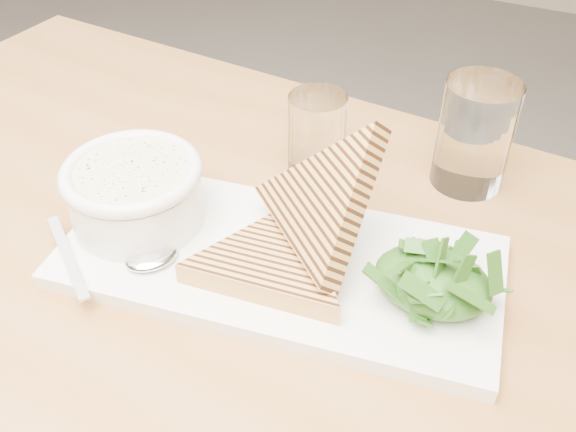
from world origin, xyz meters
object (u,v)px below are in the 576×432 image
at_px(glass_near, 317,136).
at_px(glass_far, 475,135).
at_px(platter, 279,262).
at_px(soup_bowl, 136,198).
at_px(table_top, 213,320).

distance_m(glass_near, glass_far, 0.17).
relative_size(platter, soup_bowl, 3.18).
height_order(platter, soup_bowl, soup_bowl).
distance_m(platter, glass_far, 0.26).
bearing_deg(platter, soup_bowl, -175.19).
distance_m(platter, glass_near, 0.17).
height_order(soup_bowl, glass_far, glass_far).
height_order(table_top, platter, platter).
bearing_deg(soup_bowl, table_top, -26.06).
bearing_deg(soup_bowl, glass_far, 39.90).
bearing_deg(glass_far, table_top, -119.06).
bearing_deg(soup_bowl, glass_near, 55.42).
relative_size(soup_bowl, glass_far, 1.08).
xyz_separation_m(glass_near, glass_far, (0.16, 0.06, 0.01)).
xyz_separation_m(platter, glass_near, (-0.03, 0.16, 0.04)).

